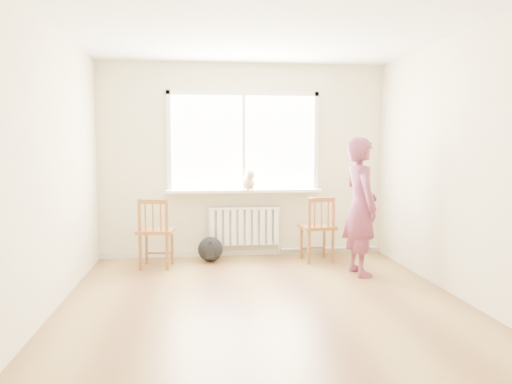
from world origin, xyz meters
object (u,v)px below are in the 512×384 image
object	(u,v)px
chair_left	(155,233)
cat	(248,181)
person	(361,207)
chair_right	(318,229)
backpack	(210,249)

from	to	relation	value
chair_left	cat	size ratio (longest dim) A/B	2.01
chair_left	person	distance (m)	2.58
chair_right	person	bearing A→B (deg)	110.82
chair_left	chair_right	world-z (taller)	chair_left
chair_left	cat	bearing A→B (deg)	-152.63
chair_right	cat	distance (m)	1.15
person	backpack	distance (m)	2.09
chair_right	cat	xyz separation A→B (m)	(-0.90, 0.34, 0.63)
backpack	person	bearing A→B (deg)	-26.08
chair_right	backpack	xyz separation A→B (m)	(-1.44, 0.18, -0.28)
chair_left	chair_right	distance (m)	2.14
person	cat	bearing A→B (deg)	44.57
cat	chair_left	bearing A→B (deg)	-166.97
chair_left	backpack	xyz separation A→B (m)	(0.70, 0.28, -0.29)
chair_right	person	size ratio (longest dim) A/B	0.53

